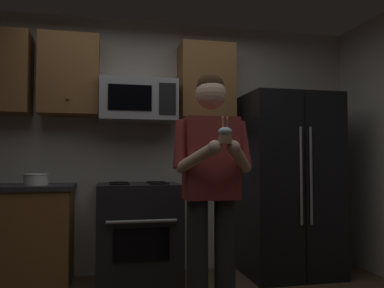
% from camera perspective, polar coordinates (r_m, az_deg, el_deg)
% --- Properties ---
extents(wall_back, '(4.40, 0.10, 2.60)m').
position_cam_1_polar(wall_back, '(4.16, -6.06, -0.17)').
color(wall_back, beige).
rests_on(wall_back, ground).
extents(oven_range, '(0.76, 0.70, 0.93)m').
position_cam_1_polar(oven_range, '(3.81, -7.76, -12.58)').
color(oven_range, black).
rests_on(oven_range, ground).
extents(microwave, '(0.74, 0.41, 0.40)m').
position_cam_1_polar(microwave, '(3.92, -7.78, 6.16)').
color(microwave, '#9EA0A5').
extents(refrigerator, '(0.90, 0.75, 1.80)m').
position_cam_1_polar(refrigerator, '(4.13, 13.67, -5.64)').
color(refrigerator, black).
rests_on(refrigerator, ground).
extents(cabinet_row_upper, '(2.78, 0.36, 0.76)m').
position_cam_1_polar(cabinet_row_upper, '(4.01, -16.15, 9.38)').
color(cabinet_row_upper, brown).
extents(bowl_large_white, '(0.22, 0.22, 0.10)m').
position_cam_1_polar(bowl_large_white, '(3.77, -21.57, -4.72)').
color(bowl_large_white, white).
rests_on(bowl_large_white, counter_left).
extents(person, '(0.60, 0.48, 1.76)m').
position_cam_1_polar(person, '(2.80, 2.82, -5.23)').
color(person, '#262628').
rests_on(person, ground).
extents(cupcake, '(0.09, 0.09, 0.17)m').
position_cam_1_polar(cupcake, '(2.49, 4.79, 1.29)').
color(cupcake, '#A87F56').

